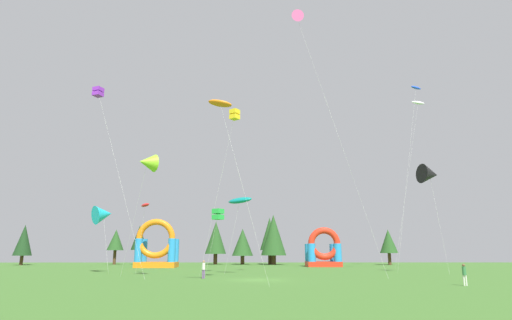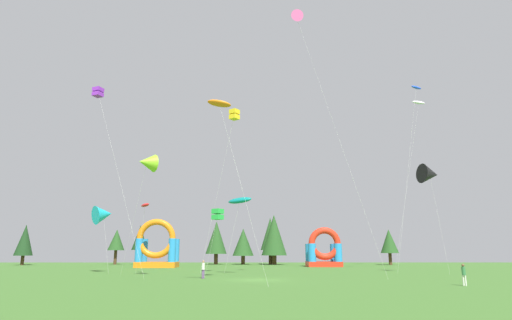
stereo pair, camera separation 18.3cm
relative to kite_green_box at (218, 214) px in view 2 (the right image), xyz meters
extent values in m
plane|color=#3D6B28|center=(3.88, -3.44, -6.10)|extent=(120.00, 120.00, 0.00)
cube|color=green|center=(0.00, 0.00, -0.28)|extent=(1.25, 1.25, 0.48)
cube|color=green|center=(0.00, 0.00, 0.29)|extent=(1.25, 1.25, 0.48)
cylinder|color=silver|center=(-0.61, 0.44, -3.05)|extent=(1.24, 0.91, 6.10)
cube|color=yellow|center=(1.49, 1.34, 10.61)|extent=(1.20, 1.20, 0.49)
cube|color=yellow|center=(1.49, 1.34, 11.20)|extent=(1.20, 1.20, 0.49)
cylinder|color=silver|center=(-0.32, 2.71, 2.40)|extent=(3.64, 2.76, 17.01)
cube|color=purple|center=(-12.98, 0.00, 12.67)|extent=(1.13, 1.13, 0.43)
cube|color=purple|center=(-12.98, 0.00, 13.19)|extent=(1.13, 1.13, 0.43)
cylinder|color=silver|center=(-9.63, -1.33, 3.42)|extent=(6.72, 2.68, 19.03)
ellipsoid|color=orange|center=(0.87, -10.61, 7.78)|extent=(1.96, 0.84, 0.96)
cylinder|color=silver|center=(2.77, -10.68, 0.84)|extent=(3.81, 0.15, 13.89)
cone|color=#EA599E|center=(8.00, -2.89, 20.03)|extent=(1.34, 1.39, 1.43)
cylinder|color=silver|center=(11.93, -2.67, 6.96)|extent=(7.88, 0.44, 26.13)
cone|color=black|center=(24.62, 7.06, 5.40)|extent=(2.69, 2.77, 2.47)
cylinder|color=silver|center=(24.82, 6.12, -0.35)|extent=(0.41, 1.89, 11.50)
cone|color=#19B7CC|center=(-14.42, 8.52, 0.72)|extent=(3.23, 3.23, 2.52)
cylinder|color=silver|center=(-13.57, 7.62, -2.69)|extent=(1.72, 1.82, 6.82)
ellipsoid|color=white|center=(31.02, 23.64, 20.57)|extent=(2.83, 1.96, 0.90)
cylinder|color=silver|center=(27.70, 22.33, 7.24)|extent=(6.65, 2.63, 26.68)
ellipsoid|color=blue|center=(25.94, 11.88, 18.41)|extent=(1.95, 1.53, 0.65)
cylinder|color=silver|center=(23.27, 10.41, 6.15)|extent=(5.36, 2.96, 24.51)
cone|color=#8CD826|center=(-6.95, -1.50, 4.96)|extent=(2.38, 2.40, 1.80)
cylinder|color=silver|center=(-8.46, 0.36, -0.57)|extent=(3.05, 3.74, 11.06)
ellipsoid|color=#0C7F7A|center=(2.03, 4.72, 1.96)|extent=(3.29, 2.78, 1.07)
cylinder|color=silver|center=(1.19, 5.29, -2.07)|extent=(1.70, 1.16, 8.06)
ellipsoid|color=red|center=(-8.62, 5.13, 1.47)|extent=(1.64, 1.96, 0.56)
cylinder|color=silver|center=(-9.14, 5.93, -2.32)|extent=(1.06, 1.62, 7.57)
cylinder|color=silver|center=(19.23, -9.96, -5.72)|extent=(0.15, 0.15, 0.76)
cylinder|color=silver|center=(19.10, -9.89, -5.72)|extent=(0.15, 0.15, 0.76)
cylinder|color=#33723F|center=(19.17, -9.92, -5.03)|extent=(0.37, 0.37, 0.60)
sphere|color=brown|center=(19.17, -9.92, -4.63)|extent=(0.21, 0.21, 0.21)
cylinder|color=#724C8C|center=(-1.07, -1.34, -5.70)|extent=(0.15, 0.15, 0.80)
cylinder|color=#724C8C|center=(-1.21, -1.28, -5.70)|extent=(0.15, 0.15, 0.80)
cylinder|color=silver|center=(-1.14, -1.31, -4.98)|extent=(0.37, 0.37, 0.63)
sphere|color=#9E704C|center=(-1.14, -1.31, -4.56)|extent=(0.22, 0.22, 0.22)
cube|color=orange|center=(-11.68, 26.01, -5.66)|extent=(6.33, 4.18, 0.87)
cylinder|color=#268CD8|center=(-14.26, 24.51, -3.44)|extent=(1.17, 1.17, 3.58)
cylinder|color=#268CD8|center=(-9.10, 24.51, -3.44)|extent=(1.17, 1.17, 3.58)
cylinder|color=#268CD8|center=(-14.26, 27.52, -3.44)|extent=(1.17, 1.17, 3.58)
cylinder|color=#268CD8|center=(-9.10, 27.52, -3.44)|extent=(1.17, 1.17, 3.58)
torus|color=orange|center=(-11.68, 24.51, -1.65)|extent=(6.10, 0.94, 6.10)
cube|color=red|center=(15.29, 29.78, -5.68)|extent=(5.59, 4.71, 0.83)
cylinder|color=#268CD8|center=(13.15, 28.08, -3.81)|extent=(1.32, 1.32, 2.91)
cylinder|color=#268CD8|center=(17.42, 28.08, -3.81)|extent=(1.32, 1.32, 2.91)
cylinder|color=#268CD8|center=(13.15, 31.47, -3.81)|extent=(1.32, 1.32, 2.91)
cylinder|color=#268CD8|center=(17.42, 31.47, -3.81)|extent=(1.32, 1.32, 2.91)
torus|color=red|center=(15.29, 28.08, -2.35)|extent=(5.32, 1.06, 5.32)
cylinder|color=#4C331E|center=(-39.28, 37.73, -5.24)|extent=(0.59, 0.59, 1.72)
cone|color=#193819|center=(-39.28, 37.73, -1.53)|extent=(3.26, 3.26, 5.69)
cylinder|color=#4C331E|center=(-23.38, 41.58, -4.75)|extent=(0.58, 0.58, 2.70)
cone|color=#234C1E|center=(-23.38, 41.58, -1.39)|extent=(3.20, 3.20, 4.01)
cylinder|color=#4C331E|center=(-18.84, 41.75, -4.72)|extent=(0.55, 0.55, 2.76)
cone|color=#193819|center=(-18.84, 41.75, -0.94)|extent=(3.06, 3.06, 4.81)
cylinder|color=#4C331E|center=(-3.79, 41.76, -5.09)|extent=(0.75, 0.75, 2.02)
cone|color=#234C1E|center=(-3.79, 41.76, -0.95)|extent=(4.15, 4.15, 6.27)
cylinder|color=#4C331E|center=(1.51, 41.76, -5.28)|extent=(0.75, 0.75, 1.64)
cone|color=#234C1E|center=(1.51, 41.76, -1.83)|extent=(4.14, 4.14, 5.24)
cylinder|color=#4C331E|center=(6.86, 41.66, -4.73)|extent=(0.69, 0.69, 2.74)
cone|color=#234C1E|center=(6.86, 41.66, -0.22)|extent=(3.82, 3.82, 6.27)
cylinder|color=#4C331E|center=(7.54, 40.29, -5.23)|extent=(0.88, 0.88, 1.73)
cone|color=#234C1E|center=(7.54, 40.29, -0.47)|extent=(4.86, 4.86, 7.80)
cylinder|color=#4C331E|center=(29.26, 38.42, -5.01)|extent=(0.60, 0.60, 2.17)
cone|color=#234C1E|center=(29.26, 38.42, -1.72)|extent=(3.35, 3.35, 4.42)
camera|label=1|loc=(3.44, -41.69, -3.62)|focal=29.21mm
camera|label=2|loc=(3.62, -41.69, -3.62)|focal=29.21mm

